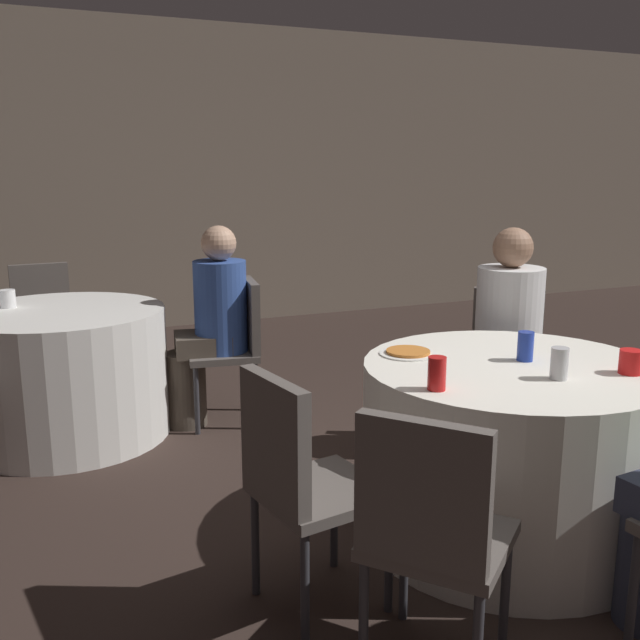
{
  "coord_description": "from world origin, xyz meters",
  "views": [
    {
      "loc": [
        -1.8,
        -2.18,
        1.53
      ],
      "look_at": [
        -0.57,
        0.72,
        0.83
      ],
      "focal_mm": 40.0,
      "sensor_mm": 36.0,
      "label": 1
    }
  ],
  "objects_px": {
    "person_white_shirt": "(508,342)",
    "soda_can_blue": "(525,346)",
    "chair_near_southwest": "(431,524)",
    "chair_near_west": "(298,472)",
    "chair_far_east": "(237,338)",
    "person_blue_shirt": "(209,328)",
    "soda_can_silver": "(559,363)",
    "table_near": "(508,450)",
    "table_far": "(64,373)",
    "soda_can_red": "(437,373)",
    "chair_far_north": "(43,315)",
    "pizza_plate_near": "(408,352)",
    "chair_near_northeast": "(506,353)"
  },
  "relations": [
    {
      "from": "table_near",
      "to": "chair_near_southwest",
      "type": "distance_m",
      "value": 1.03
    },
    {
      "from": "table_far",
      "to": "person_white_shirt",
      "type": "xyz_separation_m",
      "value": [
        2.13,
        -1.2,
        0.25
      ]
    },
    {
      "from": "chair_near_southwest",
      "to": "soda_can_red",
      "type": "xyz_separation_m",
      "value": [
        0.32,
        0.49,
        0.28
      ]
    },
    {
      "from": "soda_can_red",
      "to": "chair_near_southwest",
      "type": "bearing_deg",
      "value": -122.94
    },
    {
      "from": "chair_near_west",
      "to": "chair_far_east",
      "type": "height_order",
      "value": "same"
    },
    {
      "from": "chair_far_east",
      "to": "chair_far_north",
      "type": "bearing_deg",
      "value": 51.29
    },
    {
      "from": "person_blue_shirt",
      "to": "person_white_shirt",
      "type": "distance_m",
      "value": 1.7
    },
    {
      "from": "table_far",
      "to": "soda_can_red",
      "type": "xyz_separation_m",
      "value": [
        1.16,
        -2.05,
        0.43
      ]
    },
    {
      "from": "chair_near_west",
      "to": "chair_far_north",
      "type": "relative_size",
      "value": 1.0
    },
    {
      "from": "chair_near_southwest",
      "to": "chair_near_west",
      "type": "xyz_separation_m",
      "value": [
        -0.22,
        0.48,
        0.0
      ]
    },
    {
      "from": "chair_far_north",
      "to": "person_white_shirt",
      "type": "height_order",
      "value": "person_white_shirt"
    },
    {
      "from": "person_white_shirt",
      "to": "soda_can_blue",
      "type": "relative_size",
      "value": 9.92
    },
    {
      "from": "pizza_plate_near",
      "to": "soda_can_red",
      "type": "distance_m",
      "value": 0.49
    },
    {
      "from": "chair_near_northeast",
      "to": "pizza_plate_near",
      "type": "xyz_separation_m",
      "value": [
        -0.91,
        -0.51,
        0.22
      ]
    },
    {
      "from": "person_white_shirt",
      "to": "chair_near_southwest",
      "type": "bearing_deg",
      "value": 82.59
    },
    {
      "from": "pizza_plate_near",
      "to": "soda_can_blue",
      "type": "height_order",
      "value": "soda_can_blue"
    },
    {
      "from": "chair_near_northeast",
      "to": "soda_can_red",
      "type": "relative_size",
      "value": 7.06
    },
    {
      "from": "chair_far_east",
      "to": "table_far",
      "type": "bearing_deg",
      "value": 90.0
    },
    {
      "from": "person_blue_shirt",
      "to": "soda_can_silver",
      "type": "bearing_deg",
      "value": -148.05
    },
    {
      "from": "pizza_plate_near",
      "to": "chair_far_north",
      "type": "bearing_deg",
      "value": 118.1
    },
    {
      "from": "chair_near_southwest",
      "to": "table_near",
      "type": "bearing_deg",
      "value": 90.0
    },
    {
      "from": "table_far",
      "to": "chair_far_north",
      "type": "bearing_deg",
      "value": 93.49
    },
    {
      "from": "person_blue_shirt",
      "to": "soda_can_silver",
      "type": "height_order",
      "value": "person_blue_shirt"
    },
    {
      "from": "chair_near_northeast",
      "to": "chair_far_north",
      "type": "height_order",
      "value": "same"
    },
    {
      "from": "table_near",
      "to": "person_blue_shirt",
      "type": "relative_size",
      "value": 1.02
    },
    {
      "from": "table_far",
      "to": "chair_far_east",
      "type": "distance_m",
      "value": 1.0
    },
    {
      "from": "person_blue_shirt",
      "to": "person_white_shirt",
      "type": "relative_size",
      "value": 0.98
    },
    {
      "from": "chair_near_northeast",
      "to": "chair_far_north",
      "type": "bearing_deg",
      "value": -5.47
    },
    {
      "from": "chair_far_north",
      "to": "soda_can_red",
      "type": "height_order",
      "value": "chair_far_north"
    },
    {
      "from": "pizza_plate_near",
      "to": "chair_near_southwest",
      "type": "bearing_deg",
      "value": -116.18
    },
    {
      "from": "chair_near_southwest",
      "to": "person_blue_shirt",
      "type": "relative_size",
      "value": 0.73
    },
    {
      "from": "table_near",
      "to": "person_blue_shirt",
      "type": "distance_m",
      "value": 1.95
    },
    {
      "from": "table_far",
      "to": "chair_near_west",
      "type": "xyz_separation_m",
      "value": [
        0.62,
        -2.06,
        0.15
      ]
    },
    {
      "from": "chair_near_west",
      "to": "table_near",
      "type": "bearing_deg",
      "value": 90.0
    },
    {
      "from": "chair_far_east",
      "to": "soda_can_blue",
      "type": "xyz_separation_m",
      "value": [
        0.73,
        -1.7,
        0.28
      ]
    },
    {
      "from": "chair_far_north",
      "to": "soda_can_blue",
      "type": "xyz_separation_m",
      "value": [
        1.76,
        -2.84,
        0.28
      ]
    },
    {
      "from": "soda_can_blue",
      "to": "person_blue_shirt",
      "type": "bearing_deg",
      "value": 117.22
    },
    {
      "from": "chair_far_east",
      "to": "person_blue_shirt",
      "type": "xyz_separation_m",
      "value": [
        -0.16,
        0.03,
        0.07
      ]
    },
    {
      "from": "table_near",
      "to": "person_white_shirt",
      "type": "xyz_separation_m",
      "value": [
        0.51,
        0.69,
        0.25
      ]
    },
    {
      "from": "person_white_shirt",
      "to": "soda_can_silver",
      "type": "relative_size",
      "value": 9.92
    },
    {
      "from": "chair_near_southwest",
      "to": "chair_near_west",
      "type": "relative_size",
      "value": 1.0
    },
    {
      "from": "table_far",
      "to": "chair_near_northeast",
      "type": "relative_size",
      "value": 1.33
    },
    {
      "from": "soda_can_blue",
      "to": "soda_can_silver",
      "type": "xyz_separation_m",
      "value": [
        -0.05,
        -0.26,
        0.0
      ]
    },
    {
      "from": "chair_near_west",
      "to": "soda_can_silver",
      "type": "distance_m",
      "value": 1.07
    },
    {
      "from": "chair_near_northeast",
      "to": "person_blue_shirt",
      "type": "relative_size",
      "value": 0.73
    },
    {
      "from": "table_far",
      "to": "soda_can_red",
      "type": "height_order",
      "value": "soda_can_red"
    },
    {
      "from": "person_white_shirt",
      "to": "soda_can_silver",
      "type": "bearing_deg",
      "value": 98.82
    },
    {
      "from": "pizza_plate_near",
      "to": "soda_can_blue",
      "type": "relative_size",
      "value": 2.0
    },
    {
      "from": "chair_near_northeast",
      "to": "person_white_shirt",
      "type": "bearing_deg",
      "value": 90.0
    },
    {
      "from": "pizza_plate_near",
      "to": "table_far",
      "type": "bearing_deg",
      "value": 129.6
    }
  ]
}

